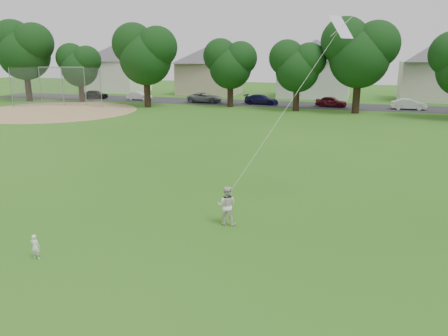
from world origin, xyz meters
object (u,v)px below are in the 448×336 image
(toddler, at_px, (35,247))
(baseball_backstop, at_px, (61,87))
(kite, at_px, (284,112))
(older_boy, at_px, (227,206))

(toddler, bearing_deg, baseball_backstop, -63.51)
(kite, bearing_deg, baseball_backstop, 138.07)
(older_boy, xyz_separation_m, baseball_backstop, (-29.89, 30.04, 1.53))
(toddler, height_order, baseball_backstop, baseball_backstop)
(older_boy, bearing_deg, toddler, 37.94)
(older_boy, distance_m, kite, 4.23)
(kite, height_order, baseball_backstop, kite)
(older_boy, bearing_deg, kite, -144.29)
(toddler, bearing_deg, kite, -147.48)
(older_boy, xyz_separation_m, kite, (1.84, 1.54, 3.48))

